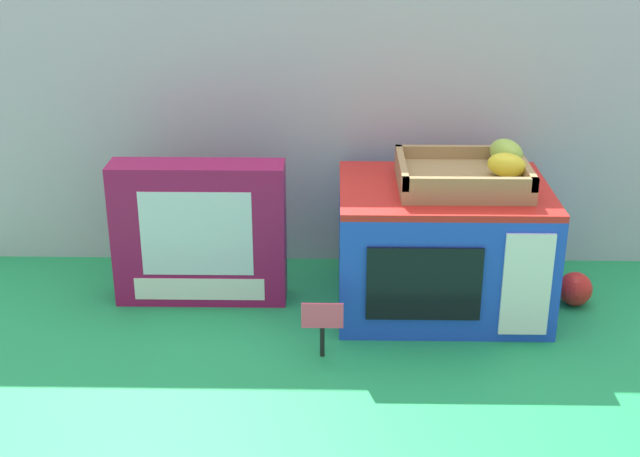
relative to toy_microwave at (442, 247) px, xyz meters
name	(u,v)px	position (x,y,z in m)	size (l,w,h in m)	color
ground_plane	(344,308)	(-0.18, -0.02, -0.12)	(1.70, 1.70, 0.00)	#219E54
display_back_panel	(345,117)	(-0.18, 0.22, 0.19)	(1.61, 0.03, 0.61)	#B7BABF
toy_microwave	(442,247)	(0.00, 0.00, 0.00)	(0.38, 0.29, 0.23)	blue
food_groups_crate	(471,174)	(0.05, 0.01, 0.14)	(0.24, 0.19, 0.07)	#A37F51
cookie_set_box	(200,233)	(-0.45, 0.01, 0.02)	(0.32, 0.08, 0.27)	#99144C
price_sign	(322,321)	(-0.22, -0.20, -0.05)	(0.07, 0.01, 0.10)	black
loose_toy_apple	(575,289)	(0.25, 0.00, -0.09)	(0.06, 0.06, 0.06)	red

